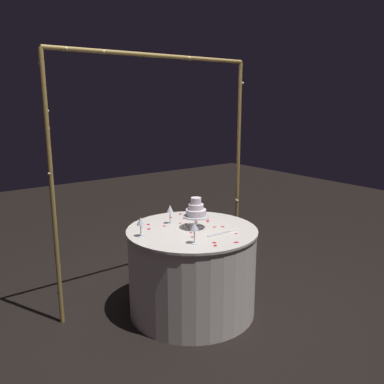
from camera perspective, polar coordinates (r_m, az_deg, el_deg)
ground_plane at (r=3.70m, az=0.00°, el=-16.34°), size 12.00×12.00×0.00m
decorative_arch at (r=3.65m, az=-4.71°, el=6.88°), size 2.02×0.06×2.20m
main_table at (r=3.53m, az=0.00°, el=-11.04°), size 1.11×1.11×0.75m
tiered_cake at (r=3.38m, az=0.57°, el=-2.70°), size 0.22×0.22×0.26m
wine_glass_0 at (r=3.51m, az=-3.13°, el=-2.52°), size 0.06×0.06×0.17m
wine_glass_1 at (r=3.03m, az=0.34°, el=-5.02°), size 0.07×0.07×0.17m
wine_glass_2 at (r=3.21m, az=-7.30°, el=-4.28°), size 0.06×0.06×0.16m
cake_knife at (r=3.30m, az=4.61°, el=-5.77°), size 0.30×0.04×0.01m
rose_petal_0 at (r=3.63m, az=2.28°, el=-4.02°), size 0.04×0.04×0.00m
rose_petal_1 at (r=3.46m, az=4.38°, el=-4.92°), size 0.04×0.04×0.00m
rose_petal_2 at (r=3.11m, az=6.22°, el=-7.09°), size 0.03×0.02×0.00m
rose_petal_3 at (r=3.11m, az=6.34°, el=-7.10°), size 0.04×0.03×0.00m
rose_petal_4 at (r=3.68m, az=-1.11°, el=-3.78°), size 0.03×0.02×0.00m
rose_petal_5 at (r=3.55m, az=-1.69°, el=-4.43°), size 0.03×0.03×0.00m
rose_petal_6 at (r=3.82m, az=-1.66°, el=-3.14°), size 0.04×0.04×0.00m
rose_petal_7 at (r=3.59m, az=2.23°, el=-4.21°), size 0.03×0.03×0.00m
rose_petal_8 at (r=3.03m, az=3.32°, el=-7.59°), size 0.04×0.04×0.00m
rose_petal_9 at (r=3.53m, az=-0.83°, el=-4.52°), size 0.03×0.04×0.00m
rose_petal_10 at (r=3.20m, az=0.02°, el=-6.39°), size 0.03×0.03×0.00m
rose_petal_11 at (r=3.30m, az=-0.15°, el=-5.79°), size 0.02×0.03×0.00m
rose_petal_12 at (r=3.45m, az=3.21°, el=-4.96°), size 0.04×0.04×0.00m
rose_petal_13 at (r=3.30m, az=6.27°, el=-5.86°), size 0.02×0.03×0.00m
rose_petal_14 at (r=3.71m, az=-3.05°, el=-3.64°), size 0.04×0.03×0.00m
rose_petal_15 at (r=3.80m, az=-0.85°, el=-3.22°), size 0.03×0.02×0.00m
rose_petal_16 at (r=3.08m, az=3.17°, el=-7.18°), size 0.04×0.05×0.00m
rose_petal_17 at (r=3.48m, az=-3.96°, el=-4.84°), size 0.03×0.04×0.00m
rose_petal_18 at (r=3.41m, az=-6.14°, el=-5.22°), size 0.03×0.04×0.00m
rose_petal_19 at (r=3.53m, az=-6.23°, el=-4.59°), size 0.03×0.04×0.00m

